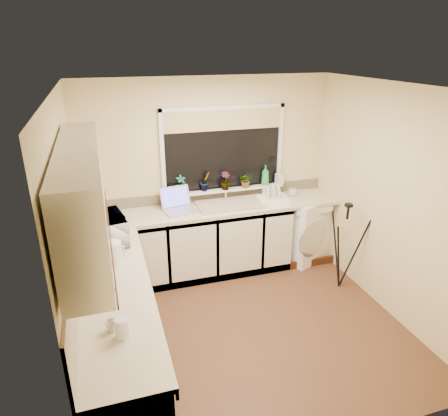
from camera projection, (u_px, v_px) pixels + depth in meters
The scene contains 34 objects.
floor at pixel (246, 325), 4.35m from camera, with size 3.20×3.20×0.00m, color brown.
ceiling at pixel (253, 88), 3.43m from camera, with size 3.20×3.20×0.00m, color white.
wall_back at pixel (208, 175), 5.22m from camera, with size 3.20×3.20×0.00m, color beige.
wall_front at pixel (333, 312), 2.56m from camera, with size 3.20×3.20×0.00m, color beige.
wall_left at pixel (72, 243), 3.45m from camera, with size 3.00×3.00×0.00m, color beige.
wall_right at pixel (390, 202), 4.33m from camera, with size 3.00×3.00×0.00m, color beige.
base_cabinet_back at pixel (190, 244), 5.16m from camera, with size 2.55×0.60×0.86m, color silver.
base_cabinet_left at pixel (120, 334), 3.57m from camera, with size 0.54×2.40×0.86m, color silver.
worktop_back at pixel (215, 209), 5.08m from camera, with size 3.20×0.60×0.04m, color beige.
worktop_left at pixel (115, 291), 3.40m from camera, with size 0.60×2.40×0.04m, color beige.
upper_cabinet at pixel (83, 195), 2.88m from camera, with size 0.28×1.90×0.70m, color silver.
splashback_left at pixel (75, 271), 3.23m from camera, with size 0.02×2.40×0.45m, color beige.
splashback_back at pixel (209, 194), 5.30m from camera, with size 3.20×0.02×0.14m, color beige.
window_glass at pixel (223, 150), 5.14m from camera, with size 1.50×0.02×1.00m, color black.
window_blind at pixel (224, 120), 4.98m from camera, with size 1.50×0.02×0.25m, color tan.
windowsill at pixel (224, 189), 5.28m from camera, with size 1.60×0.14×0.03m, color white.
sink at pixel (230, 204), 5.13m from camera, with size 0.82×0.46×0.03m, color tan.
faucet at pixel (226, 192), 5.25m from camera, with size 0.03×0.03×0.24m, color silver.
washing_machine at pixel (302, 227), 5.61m from camera, with size 0.62×0.60×0.88m, color white.
laptop at pixel (178, 204), 4.97m from camera, with size 0.43×0.43×0.27m.
kettle at pixel (113, 253), 3.74m from camera, with size 0.16×0.16×0.21m, color white.
dish_rack at pixel (272, 199), 5.25m from camera, with size 0.39×0.29×0.06m, color white.
tripod at pixel (344, 247), 4.85m from camera, with size 0.54×0.54×1.10m, color black, non-canonical shape.
glass_jug at pixel (122, 328), 2.81m from camera, with size 0.10×0.10×0.15m, color white.
steel_jar at pixel (112, 296), 3.20m from camera, with size 0.08×0.08×0.11m, color silver.
microwave at pixel (107, 229), 4.14m from camera, with size 0.52×0.35×0.29m, color white.
plant_a at pixel (181, 184), 5.07m from camera, with size 0.12×0.08×0.24m, color #999999.
plant_b at pixel (205, 182), 5.16m from camera, with size 0.13×0.11×0.24m, color #999999.
plant_c at pixel (225, 181), 5.21m from camera, with size 0.13×0.13×0.23m, color #999999.
plant_d at pixel (246, 180), 5.28m from camera, with size 0.18×0.15×0.20m, color #999999.
soap_bottle_green at pixel (265, 175), 5.37m from camera, with size 0.10×0.10×0.26m, color green.
soap_bottle_clear at pixel (280, 176), 5.42m from camera, with size 0.09×0.09×0.20m, color #999999.
cup_back at pixel (293, 192), 5.44m from camera, with size 0.12×0.12×0.09m, color silver.
cup_left at pixel (111, 326), 2.88m from camera, with size 0.09×0.09×0.08m, color beige.
Camera 1 is at (-1.29, -3.33, 2.80)m, focal length 32.65 mm.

